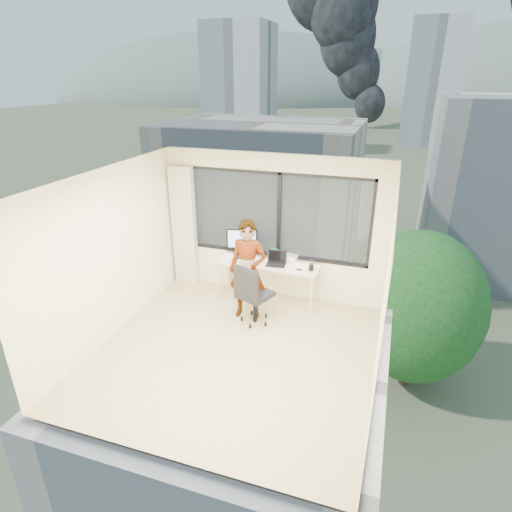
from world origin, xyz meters
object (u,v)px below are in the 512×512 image
at_px(desk, 268,282).
at_px(monitor, 242,243).
at_px(game_console, 289,257).
at_px(chair, 255,293).
at_px(person, 248,270).
at_px(laptop, 276,259).
at_px(handbag, 275,254).

relative_size(desk, monitor, 3.24).
bearing_deg(game_console, monitor, -156.80).
relative_size(chair, person, 0.64).
height_order(desk, laptop, laptop).
xyz_separation_m(desk, chair, (0.01, -0.76, 0.17)).
height_order(game_console, laptop, laptop).
xyz_separation_m(chair, monitor, (-0.52, 0.84, 0.49)).
bearing_deg(person, handbag, 69.61).
xyz_separation_m(person, game_console, (0.47, 0.87, -0.07)).
distance_m(desk, person, 0.79).
height_order(monitor, game_console, monitor).
height_order(chair, handbag, chair).
xyz_separation_m(chair, game_console, (0.30, 1.02, 0.24)).
bearing_deg(laptop, person, -125.09).
bearing_deg(chair, person, 160.04).
bearing_deg(person, desk, 72.58).
distance_m(chair, monitor, 1.10).
distance_m(monitor, game_console, 0.87).
bearing_deg(laptop, monitor, 163.54).
xyz_separation_m(person, laptop, (0.32, 0.56, 0.00)).
xyz_separation_m(desk, laptop, (0.16, -0.05, 0.48)).
relative_size(monitor, handbag, 1.97).
bearing_deg(desk, handbag, 61.73).
bearing_deg(handbag, game_console, 32.76).
height_order(person, monitor, person).
relative_size(chair, handbag, 3.85).
height_order(desk, handbag, handbag).
distance_m(chair, person, 0.38).
distance_m(chair, laptop, 0.79).
distance_m(desk, laptop, 0.51).
bearing_deg(monitor, laptop, -25.07).
height_order(laptop, handbag, handbag).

